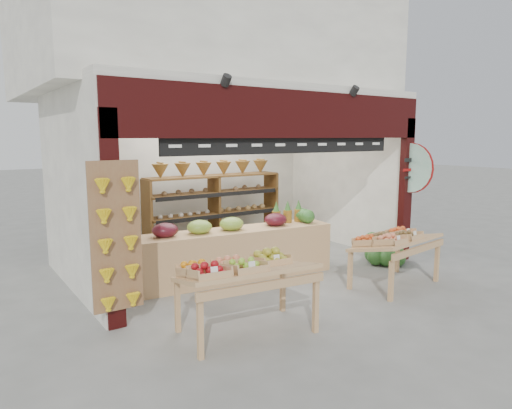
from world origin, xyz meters
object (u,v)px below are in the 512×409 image
object	(u,v)px
refrigerator	(82,220)
mid_counter	(236,252)
display_table_left	(237,270)
display_table_right	(392,240)
cardboard_stack	(171,261)
watermelon_pile	(384,252)
back_shelving	(214,194)

from	to	relation	value
refrigerator	mid_counter	xyz separation A→B (m)	(1.91, -2.00, -0.43)
display_table_left	display_table_right	size ratio (longest dim) A/B	1.07
refrigerator	cardboard_stack	bearing A→B (deg)	-46.59
display_table_right	watermelon_pile	bearing A→B (deg)	44.46
watermelon_pile	cardboard_stack	bearing A→B (deg)	156.84
display_table_right	refrigerator	bearing A→B (deg)	135.04
cardboard_stack	watermelon_pile	size ratio (longest dim) A/B	1.39
mid_counter	display_table_left	size ratio (longest dim) A/B	2.00
cardboard_stack	mid_counter	xyz separation A→B (m)	(0.84, -0.72, 0.18)
refrigerator	cardboard_stack	world-z (taller)	refrigerator
cardboard_stack	display_table_left	xyz separation A→B (m)	(-0.28, -2.53, 0.51)
cardboard_stack	watermelon_pile	xyz separation A→B (m)	(3.55, -1.52, -0.05)
refrigerator	mid_counter	world-z (taller)	refrigerator
mid_counter	display_table_right	size ratio (longest dim) A/B	2.15
back_shelving	mid_counter	distance (m)	2.11
mid_counter	watermelon_pile	size ratio (longest dim) A/B	4.46
mid_counter	back_shelving	bearing A→B (deg)	70.54
display_table_right	cardboard_stack	bearing A→B (deg)	137.44
back_shelving	cardboard_stack	xyz separation A→B (m)	(-1.50, -1.15, -0.89)
cardboard_stack	back_shelving	bearing A→B (deg)	37.52
watermelon_pile	back_shelving	bearing A→B (deg)	127.52
display_table_left	watermelon_pile	distance (m)	4.00
display_table_left	back_shelving	bearing A→B (deg)	64.13
back_shelving	mid_counter	size ratio (longest dim) A/B	0.87
back_shelving	display_table_right	xyz separation A→B (m)	(1.13, -3.57, -0.43)
back_shelving	watermelon_pile	size ratio (longest dim) A/B	3.89
mid_counter	display_table_left	bearing A→B (deg)	-121.87
cardboard_stack	watermelon_pile	distance (m)	3.86
back_shelving	mid_counter	xyz separation A→B (m)	(-0.66, -1.87, -0.71)
display_table_right	back_shelving	bearing A→B (deg)	107.63
display_table_left	display_table_right	xyz separation A→B (m)	(2.92, 0.11, -0.05)
refrigerator	mid_counter	size ratio (longest dim) A/B	0.52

